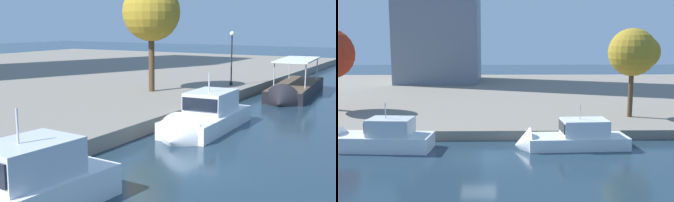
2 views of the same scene
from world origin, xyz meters
The scene contains 5 objects.
ground_plane centered at (0.00, 0.00, 0.00)m, with size 220.00×220.00×0.00m, color #1E3342.
dock_promenade centered at (0.00, 32.66, 0.41)m, with size 120.00×55.00×0.82m, color gray.
motor_yacht_1 centered at (-7.93, 2.63, 0.69)m, with size 8.41×3.40×4.60m.
motor_yacht_2 centered at (6.90, 2.83, 0.59)m, with size 8.87×3.26×4.47m.
tree_1 centered at (14.69, 11.14, 7.19)m, with size 5.02×4.63×8.67m.
Camera 2 is at (1.39, -27.50, 8.33)m, focal length 42.82 mm.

